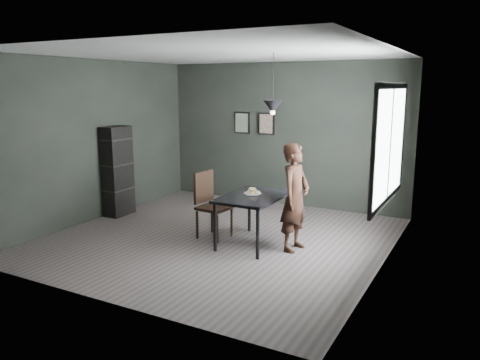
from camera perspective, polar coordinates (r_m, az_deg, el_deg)
The scene contains 13 objects.
ground at distance 7.40m, azimuth -2.59°, elevation -7.04°, with size 5.00×5.00×0.00m, color #3D3735.
back_wall at distance 9.30m, azimuth 5.26°, elevation 5.55°, with size 5.00×0.10×2.80m, color black.
ceiling at distance 7.04m, azimuth -2.80°, elevation 15.14°, with size 5.00×5.00×0.02m.
window_assembly at distance 6.37m, azimuth 17.80°, elevation 4.19°, with size 0.04×1.96×1.56m.
cafe_table at distance 6.94m, azimuth 1.63°, elevation -2.52°, with size 0.80×1.20×0.75m.
white_plate at distance 6.99m, azimuth 1.53°, elevation -1.71°, with size 0.23×0.23×0.01m, color white.
donut_pile at distance 6.98m, azimuth 1.53°, elevation -1.41°, with size 0.21×0.20×0.09m.
woman at distance 6.72m, azimuth 6.71°, elevation -2.12°, with size 0.57×0.37×1.56m, color black.
wood_chair at distance 7.31m, azimuth -3.74°, elevation -2.47°, with size 0.49×0.49×1.04m.
shelf_unit at distance 8.80m, azimuth -14.69°, elevation 1.04°, with size 0.31×0.54×1.63m, color black.
pendant_lamp at distance 6.72m, azimuth 4.01°, elevation 8.91°, with size 0.28×0.28×0.86m.
framed_print_left at distance 9.64m, azimuth 0.24°, elevation 7.00°, with size 0.34×0.04×0.44m.
framed_print_right at distance 9.40m, azimuth 3.23°, elevation 6.86°, with size 0.34×0.04×0.44m.
Camera 1 is at (3.61, -6.03, 2.34)m, focal length 35.00 mm.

